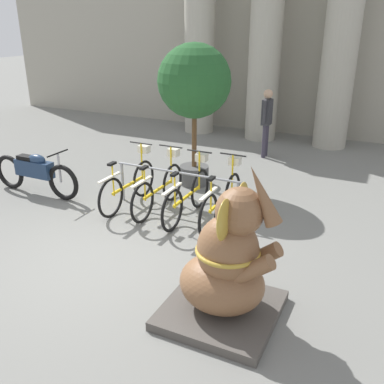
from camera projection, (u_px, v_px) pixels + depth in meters
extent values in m
plane|color=slate|center=(104.00, 257.00, 6.32)|extent=(60.00, 60.00, 0.00)
cube|color=#A39E8E|center=(276.00, 29.00, 12.37)|extent=(20.00, 0.20, 6.00)
cylinder|color=#ADA899|center=(200.00, 47.00, 12.52)|extent=(0.89, 0.89, 5.00)
cylinder|color=#ADA899|center=(265.00, 49.00, 11.72)|extent=(0.89, 0.89, 5.00)
cylinder|color=#ADA899|center=(340.00, 52.00, 10.92)|extent=(0.89, 0.89, 5.00)
cylinder|color=gray|center=(123.00, 182.00, 8.20)|extent=(0.05, 0.05, 0.75)
cylinder|color=gray|center=(237.00, 203.00, 7.26)|extent=(0.05, 0.05, 0.75)
cylinder|color=gray|center=(176.00, 172.00, 7.59)|extent=(2.44, 0.04, 0.04)
torus|color=black|center=(144.00, 179.00, 8.40)|extent=(0.05, 0.73, 0.73)
torus|color=black|center=(111.00, 198.00, 7.50)|extent=(0.05, 0.73, 0.73)
cube|color=yellow|center=(128.00, 185.00, 7.93)|extent=(0.04, 0.99, 0.04)
cube|color=silver|center=(109.00, 178.00, 7.36)|extent=(0.06, 0.61, 0.03)
cylinder|color=yellow|center=(113.00, 181.00, 7.47)|extent=(0.03, 0.03, 0.58)
cube|color=black|center=(112.00, 164.00, 7.36)|extent=(0.08, 0.18, 0.04)
cylinder|color=yellow|center=(142.00, 162.00, 8.23)|extent=(0.03, 0.03, 0.73)
cylinder|color=black|center=(141.00, 143.00, 8.10)|extent=(0.48, 0.03, 0.03)
cube|color=silver|center=(144.00, 149.00, 8.23)|extent=(0.20, 0.16, 0.14)
torus|color=black|center=(172.00, 182.00, 8.20)|extent=(0.05, 0.73, 0.73)
torus|color=black|center=(142.00, 203.00, 7.30)|extent=(0.05, 0.73, 0.73)
cube|color=yellow|center=(158.00, 189.00, 7.73)|extent=(0.04, 0.99, 0.04)
cube|color=silver|center=(141.00, 182.00, 7.16)|extent=(0.06, 0.61, 0.03)
cylinder|color=yellow|center=(145.00, 185.00, 7.27)|extent=(0.03, 0.03, 0.58)
cube|color=black|center=(144.00, 168.00, 7.16)|extent=(0.08, 0.18, 0.04)
cylinder|color=yellow|center=(171.00, 165.00, 8.03)|extent=(0.03, 0.03, 0.73)
cylinder|color=black|center=(171.00, 146.00, 7.90)|extent=(0.48, 0.03, 0.03)
cube|color=silver|center=(173.00, 152.00, 8.03)|extent=(0.20, 0.16, 0.14)
torus|color=black|center=(200.00, 189.00, 7.91)|extent=(0.05, 0.73, 0.73)
torus|color=black|center=(172.00, 210.00, 7.00)|extent=(0.05, 0.73, 0.73)
cube|color=yellow|center=(187.00, 196.00, 7.44)|extent=(0.04, 0.99, 0.04)
cube|color=silver|center=(172.00, 189.00, 6.86)|extent=(0.06, 0.61, 0.03)
cylinder|color=yellow|center=(175.00, 192.00, 6.98)|extent=(0.03, 0.03, 0.58)
cube|color=black|center=(175.00, 174.00, 6.86)|extent=(0.08, 0.18, 0.04)
cylinder|color=yellow|center=(199.00, 171.00, 7.74)|extent=(0.03, 0.03, 0.73)
cylinder|color=black|center=(199.00, 151.00, 7.60)|extent=(0.48, 0.03, 0.03)
cube|color=silver|center=(202.00, 157.00, 7.74)|extent=(0.20, 0.16, 0.14)
torus|color=black|center=(232.00, 193.00, 7.72)|extent=(0.05, 0.73, 0.73)
torus|color=black|center=(208.00, 216.00, 6.81)|extent=(0.05, 0.73, 0.73)
cube|color=yellow|center=(221.00, 201.00, 7.25)|extent=(0.04, 0.99, 0.04)
cube|color=silver|center=(208.00, 194.00, 6.67)|extent=(0.06, 0.61, 0.03)
cylinder|color=yellow|center=(211.00, 197.00, 6.79)|extent=(0.03, 0.03, 0.58)
cube|color=black|center=(211.00, 179.00, 6.67)|extent=(0.08, 0.18, 0.04)
cylinder|color=yellow|center=(232.00, 174.00, 7.55)|extent=(0.03, 0.03, 0.73)
cylinder|color=black|center=(233.00, 155.00, 7.41)|extent=(0.48, 0.03, 0.03)
cube|color=silver|center=(235.00, 161.00, 7.55)|extent=(0.20, 0.16, 0.14)
cube|color=#4C4742|center=(221.00, 310.00, 5.09)|extent=(1.30, 1.30, 0.12)
ellipsoid|color=brown|center=(222.00, 283.00, 4.95)|extent=(1.00, 0.89, 0.65)
ellipsoid|color=brown|center=(228.00, 250.00, 4.76)|extent=(0.71, 0.65, 0.83)
sphere|color=brown|center=(240.00, 211.00, 4.52)|extent=(0.53, 0.53, 0.53)
ellipsoid|color=#B79333|center=(242.00, 201.00, 4.77)|extent=(0.08, 0.38, 0.45)
ellipsoid|color=#B79333|center=(224.00, 220.00, 4.33)|extent=(0.08, 0.38, 0.45)
cone|color=brown|center=(263.00, 195.00, 4.34)|extent=(0.45, 0.19, 0.67)
cylinder|color=brown|center=(259.00, 258.00, 4.78)|extent=(0.53, 0.18, 0.47)
cylinder|color=brown|center=(251.00, 271.00, 4.53)|extent=(0.53, 0.18, 0.47)
torus|color=#B79333|center=(228.00, 250.00, 4.76)|extent=(0.74, 0.74, 0.05)
torus|color=black|center=(63.00, 182.00, 8.21)|extent=(0.72, 0.09, 0.72)
torus|color=black|center=(10.00, 172.00, 8.78)|extent=(0.72, 0.09, 0.72)
cube|color=navy|center=(34.00, 168.00, 8.43)|extent=(0.85, 0.22, 0.32)
ellipsoid|color=navy|center=(37.00, 159.00, 8.32)|extent=(0.40, 0.20, 0.20)
cube|color=black|center=(26.00, 158.00, 8.43)|extent=(0.36, 0.18, 0.08)
cylinder|color=#99999E|center=(60.00, 168.00, 8.13)|extent=(0.04, 0.04, 0.56)
cylinder|color=black|center=(58.00, 153.00, 8.02)|extent=(0.03, 0.55, 0.03)
cylinder|color=#383342|center=(266.00, 140.00, 10.88)|extent=(0.11, 0.11, 0.83)
cylinder|color=#383342|center=(264.00, 142.00, 10.74)|extent=(0.11, 0.11, 0.83)
cube|color=#333338|center=(267.00, 112.00, 10.54)|extent=(0.20, 0.32, 0.62)
sphere|color=tan|center=(268.00, 94.00, 10.37)|extent=(0.23, 0.23, 0.23)
cylinder|color=#333338|center=(269.00, 109.00, 10.69)|extent=(0.07, 0.07, 0.56)
cylinder|color=#333338|center=(265.00, 112.00, 10.36)|extent=(0.07, 0.07, 0.56)
cylinder|color=#4C4C4C|center=(194.00, 175.00, 9.09)|extent=(0.61, 0.61, 0.40)
cylinder|color=brown|center=(194.00, 139.00, 8.79)|extent=(0.10, 0.10, 1.17)
sphere|color=#235628|center=(194.00, 81.00, 8.35)|extent=(1.46, 1.46, 1.46)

